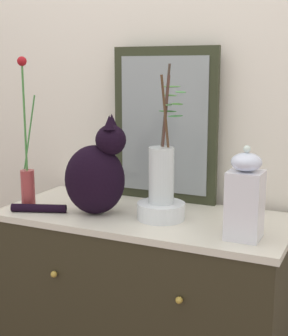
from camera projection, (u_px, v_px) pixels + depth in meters
name	position (u px, v px, depth m)	size (l,w,h in m)	color
wall_back	(176.00, 96.00, 2.11)	(4.40, 0.08, 2.60)	white
sideboard	(144.00, 318.00, 1.99)	(1.11, 0.52, 0.87)	#2F2A1A
mirror_leaning	(165.00, 125.00, 2.05)	(0.45, 0.03, 0.64)	#2D311F
cat_sitting	(96.00, 174.00, 1.88)	(0.45, 0.24, 0.38)	black
vase_slim_green	(27.00, 174.00, 1.96)	(0.08, 0.05, 0.59)	#923436
bowl_porcelain	(161.00, 211.00, 1.84)	(0.18, 0.18, 0.06)	white
vase_glass_clear	(162.00, 169.00, 1.81)	(0.16, 0.16, 0.50)	silver
jar_lidded_porcelain	(245.00, 197.00, 1.60)	(0.11, 0.11, 0.31)	white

